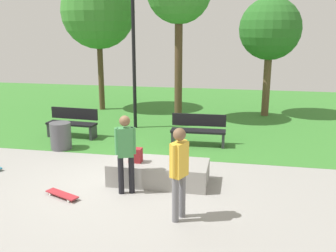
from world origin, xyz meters
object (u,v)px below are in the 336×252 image
tree_slender_maple (270,30)px  park_bench_near_path (73,122)px  tree_tall_oak (98,12)px  trash_bin (61,136)px  skater_watching (125,149)px  backpack_on_ledge (135,155)px  skater_performing_trick (179,167)px  concrete_ledge (159,172)px  skateboard_by_ledge (62,194)px  park_bench_far_right (198,129)px  lamp_post (134,43)px

tree_slender_maple → park_bench_near_path: bearing=-145.3°
tree_tall_oak → trash_bin: (0.78, -5.39, -3.61)m
skater_watching → tree_slender_maple: tree_slender_maple is taller
backpack_on_ledge → skater_performing_trick: bearing=-47.5°
concrete_ledge → skateboard_by_ledge: size_ratio=2.69×
skater_watching → backpack_on_ledge: bearing=85.6°
skater_performing_trick → park_bench_far_right: bearing=92.0°
skater_performing_trick → park_bench_near_path: skater_performing_trick is taller
backpack_on_ledge → skater_performing_trick: skater_performing_trick is taller
backpack_on_ledge → park_bench_far_right: 3.24m
skater_watching → trash_bin: size_ratio=2.18×
backpack_on_ledge → tree_tall_oak: bearing=118.6°
lamp_post → skater_performing_trick: bearing=-67.5°
skater_watching → park_bench_near_path: bearing=127.9°
skater_performing_trick → skater_watching: (-1.26, 0.89, -0.03)m
park_bench_near_path → lamp_post: 3.26m
park_bench_far_right → lamp_post: 3.74m
skater_watching → park_bench_near_path: skater_watching is taller
concrete_ledge → skater_performing_trick: (0.71, -1.56, 0.76)m
skater_watching → trash_bin: 3.77m
backpack_on_ledge → park_bench_far_right: (1.06, 3.06, -0.17)m
skater_watching → park_bench_near_path: 4.78m
skateboard_by_ledge → park_bench_far_right: bearing=60.1°
skater_performing_trick → skateboard_by_ledge: (-2.50, 0.44, -0.94)m
skater_watching → tree_slender_maple: 9.00m
concrete_ledge → backpack_on_ledge: (-0.50, -0.10, 0.40)m
park_bench_far_right → tree_tall_oak: bearing=137.0°
skateboard_by_ledge → backpack_on_ledge: bearing=38.5°
lamp_post → park_bench_far_right: bearing=-33.9°
trash_bin → park_bench_far_right: bearing=16.0°
concrete_ledge → lamp_post: size_ratio=0.45×
skateboard_by_ledge → trash_bin: bearing=116.5°
lamp_post → trash_bin: lamp_post is taller
backpack_on_ledge → skateboard_by_ledge: (-1.29, -1.02, -0.58)m
park_bench_near_path → skater_watching: bearing=-52.1°
skater_performing_trick → park_bench_far_right: size_ratio=1.06×
concrete_ledge → skateboard_by_ledge: bearing=-147.9°
lamp_post → trash_bin: bearing=-118.2°
concrete_ledge → skater_performing_trick: bearing=-65.7°
tree_slender_maple → trash_bin: bearing=-137.4°
concrete_ledge → tree_tall_oak: tree_tall_oak is taller
backpack_on_ledge → skateboard_by_ledge: bearing=-138.6°
concrete_ledge → tree_slender_maple: bearing=69.8°
concrete_ledge → park_bench_near_path: size_ratio=1.34×
concrete_ledge → lamp_post: lamp_post is taller
skateboard_by_ledge → tree_tall_oak: 9.53m
park_bench_near_path → tree_tall_oak: bearing=97.9°
skater_performing_trick → tree_tall_oak: size_ratio=0.31×
skater_performing_trick → trash_bin: bearing=139.3°
tree_slender_maple → lamp_post: (-4.55, -2.81, -0.43)m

